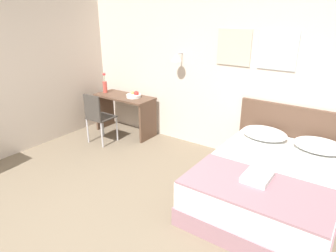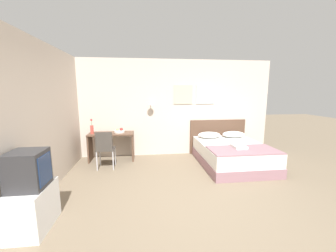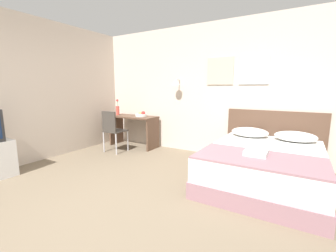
{
  "view_description": "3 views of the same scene",
  "coord_description": "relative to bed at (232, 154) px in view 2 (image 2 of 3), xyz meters",
  "views": [
    {
      "loc": [
        2.13,
        -1.28,
        2.21
      ],
      "look_at": [
        0.03,
        1.73,
        0.78
      ],
      "focal_mm": 32.0,
      "sensor_mm": 36.0,
      "label": 1
    },
    {
      "loc": [
        -0.77,
        -2.71,
        1.8
      ],
      "look_at": [
        -0.2,
        1.95,
        1.0
      ],
      "focal_mm": 22.0,
      "sensor_mm": 36.0,
      "label": 2
    },
    {
      "loc": [
        1.78,
        -1.43,
        1.38
      ],
      "look_at": [
        -0.07,
        1.66,
        0.76
      ],
      "focal_mm": 24.0,
      "sensor_mm": 36.0,
      "label": 3
    }
  ],
  "objects": [
    {
      "name": "flower_vase",
      "position": [
        -3.44,
        0.7,
        0.6
      ],
      "size": [
        0.08,
        0.08,
        0.38
      ],
      "color": "#D14C42",
      "rests_on": "desk"
    },
    {
      "name": "pillow_left",
      "position": [
        -0.35,
        0.71,
        0.35
      ],
      "size": [
        0.62,
        0.44,
        0.16
      ],
      "color": "white",
      "rests_on": "bed"
    },
    {
      "name": "fruit_bowl",
      "position": [
        -2.76,
        0.75,
        0.5
      ],
      "size": [
        0.26,
        0.26,
        0.12
      ],
      "color": "silver",
      "rests_on": "desk"
    },
    {
      "name": "ground_plane",
      "position": [
        -1.38,
        -1.92,
        -0.26
      ],
      "size": [
        24.0,
        24.0,
        0.0
      ],
      "primitive_type": "plane",
      "color": "#756651"
    },
    {
      "name": "throw_blanket",
      "position": [
        -0.0,
        -0.57,
        0.28
      ],
      "size": [
        1.46,
        0.79,
        0.02
      ],
      "color": "gray",
      "rests_on": "bed"
    },
    {
      "name": "television",
      "position": [
        -3.6,
        -1.97,
        0.56
      ],
      "size": [
        0.41,
        0.42,
        0.48
      ],
      "color": "#2D2D30",
      "rests_on": "tv_stand"
    },
    {
      "name": "tv_stand",
      "position": [
        -3.61,
        -1.97,
        0.03
      ],
      "size": [
        0.42,
        0.68,
        0.58
      ],
      "color": "white",
      "rests_on": "ground_plane"
    },
    {
      "name": "wall_left",
      "position": [
        -3.87,
        -1.94,
        1.06
      ],
      "size": [
        0.06,
        5.96,
        2.65
      ],
      "color": "beige",
      "rests_on": "ground_plane"
    },
    {
      "name": "bed",
      "position": [
        0.0,
        0.0,
        0.0
      ],
      "size": [
        1.51,
        1.96,
        0.53
      ],
      "color": "gray",
      "rests_on": "ground_plane"
    },
    {
      "name": "desk",
      "position": [
        -2.97,
        0.72,
        0.24
      ],
      "size": [
        1.14,
        0.5,
        0.73
      ],
      "color": "brown",
      "rests_on": "ground_plane"
    },
    {
      "name": "folded_towel_near_foot",
      "position": [
        -0.04,
        -0.43,
        0.32
      ],
      "size": [
        0.26,
        0.33,
        0.06
      ],
      "color": "white",
      "rests_on": "throw_blanket"
    },
    {
      "name": "pillow_right",
      "position": [
        0.35,
        0.71,
        0.35
      ],
      "size": [
        0.62,
        0.44,
        0.16
      ],
      "color": "white",
      "rests_on": "bed"
    },
    {
      "name": "desk_chair",
      "position": [
        -3.03,
        0.08,
        0.27
      ],
      "size": [
        0.4,
        0.4,
        0.9
      ],
      "color": "#3D3833",
      "rests_on": "ground_plane"
    },
    {
      "name": "headboard",
      "position": [
        -0.0,
        1.01,
        0.23
      ],
      "size": [
        1.63,
        0.06,
        0.98
      ],
      "color": "brown",
      "rests_on": "ground_plane"
    },
    {
      "name": "wall_back",
      "position": [
        -1.37,
        1.07,
        1.07
      ],
      "size": [
        5.72,
        0.31,
        2.65
      ],
      "color": "beige",
      "rests_on": "ground_plane"
    }
  ]
}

